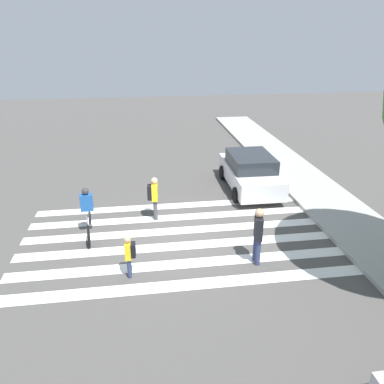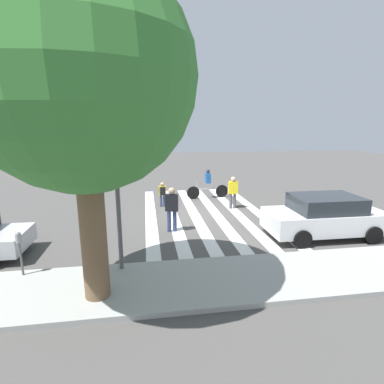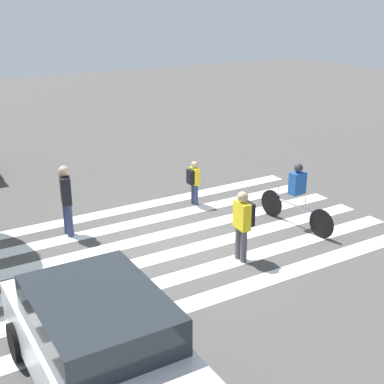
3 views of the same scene
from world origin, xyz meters
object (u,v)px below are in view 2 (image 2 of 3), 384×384
pedestrian_child_with_backpack (162,193)px  car_parked_silver_sedan (325,216)px  pedestrian_adult_tall_backpack (172,207)px  street_tree (81,79)px  pedestrian_adult_blue_shirt (233,190)px  cyclist_near_curb (208,183)px  parking_meter (19,244)px  traffic_light (116,149)px

pedestrian_child_with_backpack → car_parked_silver_sedan: (-5.66, 5.04, 0.06)m
pedestrian_adult_tall_backpack → pedestrian_child_with_backpack: bearing=-74.7°
street_tree → pedestrian_adult_blue_shirt: (-5.40, -7.23, -4.06)m
pedestrian_child_with_backpack → cyclist_near_curb: (-2.61, -1.38, 0.14)m
parking_meter → pedestrian_child_with_backpack: (-4.15, -6.73, -0.28)m
street_tree → pedestrian_child_with_backpack: bearing=-104.0°
street_tree → pedestrian_adult_tall_backpack: bearing=-116.0°
parking_meter → pedestrian_adult_tall_backpack: bearing=-144.3°
street_tree → pedestrian_adult_blue_shirt: 9.89m
parking_meter → car_parked_silver_sedan: 9.96m
pedestrian_child_with_backpack → pedestrian_adult_tall_backpack: (-0.15, 3.65, 0.26)m
pedestrian_adult_blue_shirt → cyclist_near_curb: 2.36m
pedestrian_adult_blue_shirt → pedestrian_adult_tall_backpack: size_ratio=0.91×
pedestrian_child_with_backpack → parking_meter: bearing=-118.3°
parking_meter → pedestrian_adult_tall_backpack: (-4.30, -3.09, -0.03)m
pedestrian_adult_blue_shirt → pedestrian_child_with_backpack: bearing=-8.2°
pedestrian_child_with_backpack → pedestrian_adult_tall_backpack: pedestrian_adult_tall_backpack is taller
pedestrian_child_with_backpack → cyclist_near_curb: 2.96m
traffic_light → pedestrian_child_with_backpack: 7.33m
pedestrian_child_with_backpack → pedestrian_adult_blue_shirt: bearing=-10.4°
parking_meter → street_tree: 4.71m
street_tree → pedestrian_child_with_backpack: size_ratio=5.92×
cyclist_near_curb → pedestrian_adult_blue_shirt: bearing=104.1°
parking_meter → cyclist_near_curb: bearing=-129.8°
pedestrian_adult_tall_backpack → parking_meter: bearing=48.6°
street_tree → traffic_light: bearing=-107.5°
traffic_light → pedestrian_adult_blue_shirt: bearing=-130.5°
pedestrian_adult_blue_shirt → pedestrian_child_with_backpack: 3.51m
traffic_light → parking_meter: size_ratio=3.63×
pedestrian_adult_blue_shirt → cyclist_near_curb: cyclist_near_curb is taller
pedestrian_adult_blue_shirt → car_parked_silver_sedan: bearing=124.0°
street_tree → cyclist_near_curb: street_tree is taller
street_tree → cyclist_near_curb: size_ratio=3.09×
pedestrian_adult_tall_backpack → cyclist_near_curb: 5.60m
parking_meter → pedestrian_adult_tall_backpack: 5.29m
parking_meter → pedestrian_child_with_backpack: bearing=-121.6°
car_parked_silver_sedan → pedestrian_adult_tall_backpack: bearing=-13.5°
pedestrian_child_with_backpack → cyclist_near_curb: bearing=31.3°
pedestrian_child_with_backpack → pedestrian_adult_tall_backpack: bearing=-84.3°
parking_meter → cyclist_near_curb: (-6.76, -8.12, -0.14)m
street_tree → pedestrian_adult_blue_shirt: street_tree is taller
parking_meter → pedestrian_child_with_backpack: size_ratio=1.09×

